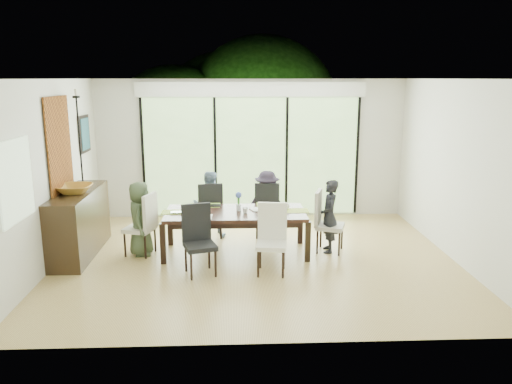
{
  "coord_description": "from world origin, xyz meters",
  "views": [
    {
      "loc": [
        -0.33,
        -7.22,
        2.71
      ],
      "look_at": [
        0.0,
        0.25,
        1.0
      ],
      "focal_mm": 35.0,
      "sensor_mm": 36.0,
      "label": 1
    }
  ],
  "objects_px": {
    "person_left_end": "(140,218)",
    "bowl": "(74,189)",
    "cup_a": "(191,207)",
    "cup_b": "(245,210)",
    "person_right_end": "(329,216)",
    "laptop": "(180,213)",
    "chair_right_end": "(330,221)",
    "cup_c": "(286,207)",
    "person_far_left": "(209,205)",
    "table_top": "(235,213)",
    "chair_near_left": "(200,241)",
    "sideboard": "(79,223)",
    "chair_near_right": "(271,240)",
    "chair_far_right": "(267,208)",
    "person_far_right": "(267,204)",
    "chair_far_left": "(209,209)",
    "vase": "(239,207)",
    "chair_left_end": "(139,224)"
  },
  "relations": [
    {
      "from": "laptop",
      "to": "cup_b",
      "type": "distance_m",
      "value": 1.0
    },
    {
      "from": "person_right_end",
      "to": "table_top",
      "type": "bearing_deg",
      "value": -86.61
    },
    {
      "from": "cup_a",
      "to": "sideboard",
      "type": "relative_size",
      "value": 0.06
    },
    {
      "from": "person_right_end",
      "to": "laptop",
      "type": "xyz_separation_m",
      "value": [
        -2.33,
        -0.1,
        0.11
      ]
    },
    {
      "from": "chair_far_left",
      "to": "cup_a",
      "type": "height_order",
      "value": "chair_far_left"
    },
    {
      "from": "table_top",
      "to": "chair_far_right",
      "type": "relative_size",
      "value": 2.18
    },
    {
      "from": "sideboard",
      "to": "chair_near_right",
      "type": "bearing_deg",
      "value": -17.56
    },
    {
      "from": "chair_right_end",
      "to": "chair_near_right",
      "type": "bearing_deg",
      "value": 149.9
    },
    {
      "from": "chair_far_right",
      "to": "chair_near_right",
      "type": "bearing_deg",
      "value": 92.53
    },
    {
      "from": "chair_far_right",
      "to": "person_far_right",
      "type": "xyz_separation_m",
      "value": [
        -0.0,
        -0.02,
        0.09
      ]
    },
    {
      "from": "table_top",
      "to": "chair_left_end",
      "type": "distance_m",
      "value": 1.51
    },
    {
      "from": "table_top",
      "to": "laptop",
      "type": "relative_size",
      "value": 7.27
    },
    {
      "from": "cup_c",
      "to": "bowl",
      "type": "bearing_deg",
      "value": -177.54
    },
    {
      "from": "chair_near_left",
      "to": "person_far_right",
      "type": "bearing_deg",
      "value": 40.65
    },
    {
      "from": "chair_right_end",
      "to": "cup_c",
      "type": "bearing_deg",
      "value": 100.75
    },
    {
      "from": "cup_a",
      "to": "cup_b",
      "type": "height_order",
      "value": "cup_a"
    },
    {
      "from": "person_left_end",
      "to": "sideboard",
      "type": "height_order",
      "value": "person_left_end"
    },
    {
      "from": "chair_near_right",
      "to": "chair_far_left",
      "type": "bearing_deg",
      "value": 126.62
    },
    {
      "from": "chair_far_left",
      "to": "vase",
      "type": "xyz_separation_m",
      "value": [
        0.5,
        -0.8,
        0.23
      ]
    },
    {
      "from": "cup_c",
      "to": "sideboard",
      "type": "distance_m",
      "value": 3.25
    },
    {
      "from": "cup_a",
      "to": "cup_c",
      "type": "distance_m",
      "value": 1.5
    },
    {
      "from": "person_left_end",
      "to": "vase",
      "type": "bearing_deg",
      "value": -88.84
    },
    {
      "from": "chair_far_left",
      "to": "cup_a",
      "type": "distance_m",
      "value": 0.78
    },
    {
      "from": "chair_near_left",
      "to": "person_left_end",
      "type": "bearing_deg",
      "value": 120.76
    },
    {
      "from": "person_right_end",
      "to": "laptop",
      "type": "distance_m",
      "value": 2.33
    },
    {
      "from": "chair_right_end",
      "to": "cup_c",
      "type": "distance_m",
      "value": 0.74
    },
    {
      "from": "person_left_end",
      "to": "bowl",
      "type": "xyz_separation_m",
      "value": [
        -0.96,
        -0.04,
        0.49
      ]
    },
    {
      "from": "cup_c",
      "to": "person_far_left",
      "type": "bearing_deg",
      "value": 149.72
    },
    {
      "from": "chair_right_end",
      "to": "chair_near_left",
      "type": "height_order",
      "value": "same"
    },
    {
      "from": "chair_right_end",
      "to": "chair_far_left",
      "type": "xyz_separation_m",
      "value": [
        -1.95,
        0.85,
        0.0
      ]
    },
    {
      "from": "chair_right_end",
      "to": "person_left_end",
      "type": "relative_size",
      "value": 0.85
    },
    {
      "from": "chair_far_right",
      "to": "table_top",
      "type": "bearing_deg",
      "value": 61.29
    },
    {
      "from": "chair_near_right",
      "to": "sideboard",
      "type": "height_order",
      "value": "sideboard"
    },
    {
      "from": "chair_right_end",
      "to": "chair_near_right",
      "type": "height_order",
      "value": "same"
    },
    {
      "from": "person_far_left",
      "to": "cup_b",
      "type": "height_order",
      "value": "person_far_left"
    },
    {
      "from": "person_left_end",
      "to": "cup_a",
      "type": "height_order",
      "value": "person_left_end"
    },
    {
      "from": "chair_far_right",
      "to": "vase",
      "type": "relative_size",
      "value": 9.17
    },
    {
      "from": "person_left_end",
      "to": "person_right_end",
      "type": "relative_size",
      "value": 1.0
    },
    {
      "from": "chair_right_end",
      "to": "person_right_end",
      "type": "xyz_separation_m",
      "value": [
        -0.02,
        0.0,
        0.09
      ]
    },
    {
      "from": "chair_right_end",
      "to": "laptop",
      "type": "bearing_deg",
      "value": 111.31
    },
    {
      "from": "chair_far_right",
      "to": "person_left_end",
      "type": "xyz_separation_m",
      "value": [
        -2.03,
        -0.85,
        0.09
      ]
    },
    {
      "from": "chair_near_right",
      "to": "person_right_end",
      "type": "height_order",
      "value": "person_right_end"
    },
    {
      "from": "chair_near_right",
      "to": "person_left_end",
      "type": "xyz_separation_m",
      "value": [
        -1.98,
        0.87,
        0.09
      ]
    },
    {
      "from": "person_right_end",
      "to": "person_far_left",
      "type": "bearing_deg",
      "value": -109.88
    },
    {
      "from": "person_right_end",
      "to": "laptop",
      "type": "bearing_deg",
      "value": -84.15
    },
    {
      "from": "chair_right_end",
      "to": "chair_near_left",
      "type": "xyz_separation_m",
      "value": [
        -2.0,
        -0.87,
        0.0
      ]
    },
    {
      "from": "laptop",
      "to": "sideboard",
      "type": "relative_size",
      "value": 0.17
    },
    {
      "from": "chair_near_right",
      "to": "cup_c",
      "type": "bearing_deg",
      "value": 80.52
    },
    {
      "from": "person_left_end",
      "to": "laptop",
      "type": "distance_m",
      "value": 0.65
    },
    {
      "from": "table_top",
      "to": "chair_left_end",
      "type": "relative_size",
      "value": 2.18
    }
  ]
}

